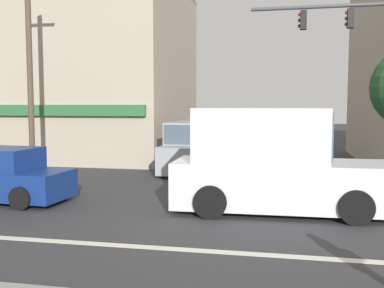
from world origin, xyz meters
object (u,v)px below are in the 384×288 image
object	(u,v)px
sedan_approaching_near	(1,177)
utility_pole_near_left	(30,70)
box_truck_crossing_rightbound	(273,165)
traffic_light_mast	(373,62)
van_crossing_leftbound	(192,148)

from	to	relation	value
sedan_approaching_near	utility_pole_near_left	bearing A→B (deg)	109.76
sedan_approaching_near	box_truck_crossing_rightbound	bearing A→B (deg)	1.65
traffic_light_mast	sedan_approaching_near	xyz separation A→B (m)	(-10.83, -3.40, -3.46)
traffic_light_mast	van_crossing_leftbound	size ratio (longest dim) A/B	1.34
utility_pole_near_left	sedan_approaching_near	xyz separation A→B (m)	(1.51, -4.20, -3.48)
traffic_light_mast	box_truck_crossing_rightbound	size ratio (longest dim) A/B	1.10
utility_pole_near_left	box_truck_crossing_rightbound	xyz separation A→B (m)	(9.37, -3.97, -2.94)
sedan_approaching_near	box_truck_crossing_rightbound	xyz separation A→B (m)	(7.86, 0.23, 0.54)
sedan_approaching_near	van_crossing_leftbound	bearing A→B (deg)	59.08
sedan_approaching_near	box_truck_crossing_rightbound	world-z (taller)	box_truck_crossing_rightbound
traffic_light_mast	sedan_approaching_near	bearing A→B (deg)	-162.57
box_truck_crossing_rightbound	traffic_light_mast	bearing A→B (deg)	46.88
van_crossing_leftbound	box_truck_crossing_rightbound	bearing A→B (deg)	-62.58
van_crossing_leftbound	sedan_approaching_near	bearing A→B (deg)	-120.92
utility_pole_near_left	sedan_approaching_near	distance (m)	5.65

